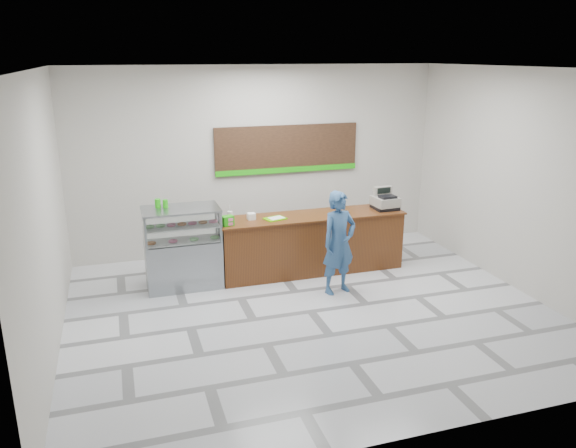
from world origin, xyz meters
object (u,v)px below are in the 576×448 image
object	(u,v)px
cash_register	(385,201)
customer	(339,243)
sales_counter	(311,243)
display_case	(183,247)
serving_tray	(275,218)

from	to	relation	value
cash_register	customer	xyz separation A→B (m)	(-1.27, -0.96, -0.34)
sales_counter	cash_register	bearing A→B (deg)	-0.61
display_case	cash_register	distance (m)	3.63
serving_tray	customer	size ratio (longest dim) A/B	0.24
sales_counter	customer	distance (m)	1.03
serving_tray	sales_counter	bearing A→B (deg)	-12.43
sales_counter	serving_tray	size ratio (longest dim) A/B	8.09
display_case	sales_counter	bearing A→B (deg)	0.00
display_case	serving_tray	distance (m)	1.60
sales_counter	serving_tray	world-z (taller)	serving_tray
cash_register	serving_tray	world-z (taller)	cash_register
sales_counter	display_case	bearing A→B (deg)	-180.00
cash_register	serving_tray	size ratio (longest dim) A/B	1.12
display_case	serving_tray	bearing A→B (deg)	-2.07
cash_register	serving_tray	distance (m)	2.05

